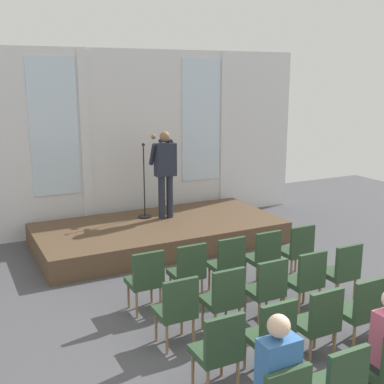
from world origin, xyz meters
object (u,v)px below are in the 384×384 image
at_px(mic_stand, 145,201).
at_px(chair_r1_c4, 342,270).
at_px(chair_r3_c1, 338,384).
at_px(audience_r3_c0, 274,378).
at_px(chair_r1_c1, 224,297).
at_px(chair_r1_c0, 177,307).
at_px(chair_r0_c1, 188,269).
at_px(chair_r0_c0, 146,277).
at_px(chair_r2_c0, 219,348).
at_px(chair_r1_c3, 306,278).
at_px(chair_r2_c2, 319,320).
at_px(chair_r0_c4, 297,248).
at_px(chair_r2_c3, 361,308).
at_px(chair_r2_c1, 272,333).
at_px(chair_r1_c2, 267,287).
at_px(chair_r0_c3, 264,255).
at_px(chair_r0_c2, 228,262).
at_px(speaker, 165,168).

distance_m(mic_stand, chair_r1_c4, 4.46).
bearing_deg(chair_r3_c1, audience_r3_c0, 173.25).
bearing_deg(chair_r1_c1, chair_r1_c0, 180.00).
bearing_deg(chair_r1_c1, chair_r0_c1, 90.00).
distance_m(chair_r0_c0, chair_r1_c1, 1.23).
distance_m(chair_r2_c0, chair_r3_c1, 1.23).
height_order(chair_r1_c3, audience_r3_c0, audience_r3_c0).
xyz_separation_m(chair_r0_c0, chair_r2_c2, (1.34, -2.07, 0.00)).
distance_m(chair_r0_c4, chair_r2_c3, 2.17).
bearing_deg(chair_r1_c1, chair_r2_c1, -90.00).
distance_m(chair_r0_c1, chair_r2_c1, 2.07).
bearing_deg(mic_stand, chair_r1_c3, -79.64).
bearing_deg(mic_stand, chair_r2_c2, -88.90).
bearing_deg(chair_r1_c2, chair_r2_c0, -142.35).
relative_size(chair_r0_c0, audience_r3_c0, 0.69).
distance_m(chair_r0_c3, chair_r3_c1, 3.38).
xyz_separation_m(chair_r0_c2, chair_r2_c2, (0.00, -2.07, 0.00)).
height_order(chair_r1_c1, chair_r1_c4, same).
distance_m(chair_r1_c2, chair_r1_c4, 1.34).
height_order(chair_r0_c2, chair_r0_c4, same).
bearing_deg(chair_r1_c2, chair_r0_c1, 122.94).
relative_size(speaker, chair_r0_c4, 1.91).
height_order(chair_r0_c1, chair_r1_c1, same).
relative_size(chair_r0_c4, chair_r1_c0, 1.00).
bearing_deg(chair_r0_c1, chair_r1_c4, -27.22).
bearing_deg(chair_r2_c0, chair_r0_c3, 45.81).
height_order(chair_r0_c4, chair_r2_c2, same).
relative_size(mic_stand, chair_r2_c3, 1.65).
distance_m(chair_r0_c2, audience_r3_c0, 3.31).
xyz_separation_m(chair_r1_c1, chair_r1_c4, (2.01, 0.00, 0.00)).
height_order(chair_r0_c1, chair_r0_c4, same).
xyz_separation_m(chair_r0_c1, chair_r0_c3, (1.34, 0.00, 0.00)).
bearing_deg(chair_r0_c4, chair_r0_c0, 180.00).
bearing_deg(chair_r2_c2, chair_r0_c0, 122.94).
distance_m(chair_r1_c1, chair_r3_c1, 2.07).
xyz_separation_m(chair_r1_c1, chair_r2_c0, (-0.67, -1.03, 0.00)).
height_order(chair_r0_c1, chair_r2_c2, same).
bearing_deg(chair_r0_c0, chair_r2_c1, -72.05).
relative_size(speaker, chair_r1_c2, 1.91).
distance_m(chair_r1_c2, audience_r3_c0, 2.41).
relative_size(chair_r2_c2, chair_r3_c1, 1.00).
relative_size(chair_r0_c4, chair_r2_c1, 1.00).
relative_size(chair_r0_c0, chair_r1_c4, 1.00).
height_order(chair_r1_c4, chair_r2_c0, same).
height_order(chair_r2_c0, audience_r3_c0, audience_r3_c0).
xyz_separation_m(chair_r0_c4, chair_r1_c0, (-2.68, -1.03, 0.00)).
relative_size(mic_stand, chair_r3_c1, 1.65).
xyz_separation_m(speaker, audience_r3_c0, (-1.61, -5.98, -0.72)).
relative_size(chair_r2_c2, chair_r2_c3, 1.00).
relative_size(chair_r0_c4, chair_r1_c3, 1.00).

